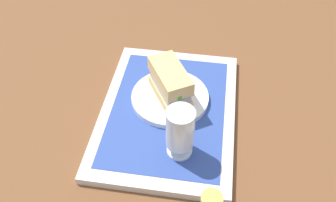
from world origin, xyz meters
TOP-DOWN VIEW (x-y plane):
  - ground_plane at (0.00, 0.00)m, footprint 3.00×3.00m
  - tray at (0.00, 0.00)m, footprint 0.44×0.32m
  - placemat at (0.00, 0.00)m, footprint 0.38×0.27m
  - plate at (-0.03, -0.00)m, footprint 0.19×0.19m
  - sandwich at (-0.03, -0.00)m, footprint 0.14×0.12m
  - beer_glass at (0.12, 0.04)m, footprint 0.06×0.06m

SIDE VIEW (x-z plane):
  - ground_plane at x=0.00m, z-range 0.00..0.00m
  - tray at x=0.00m, z-range 0.00..0.02m
  - placemat at x=0.00m, z-range 0.02..0.02m
  - plate at x=-0.03m, z-range 0.02..0.04m
  - sandwich at x=-0.03m, z-range 0.04..0.12m
  - beer_glass at x=0.12m, z-range 0.03..0.15m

